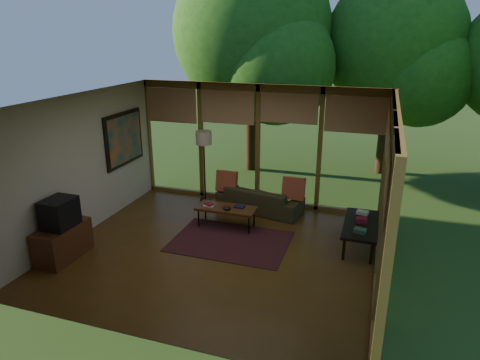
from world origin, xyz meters
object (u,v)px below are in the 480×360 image
(floor_lamp, at_px, (204,142))
(side_console, at_px, (361,226))
(media_cabinet, at_px, (63,242))
(sofa, at_px, (260,199))
(television, at_px, (59,213))
(coffee_table, at_px, (226,209))

(floor_lamp, height_order, side_console, floor_lamp)
(media_cabinet, bearing_deg, sofa, 49.07)
(television, height_order, floor_lamp, floor_lamp)
(sofa, xyz_separation_m, television, (-2.65, -3.08, 0.58))
(sofa, bearing_deg, coffee_table, 77.53)
(media_cabinet, height_order, coffee_table, media_cabinet)
(television, height_order, coffee_table, television)
(television, relative_size, coffee_table, 0.46)
(media_cabinet, relative_size, television, 1.82)
(television, relative_size, side_console, 0.39)
(floor_lamp, bearing_deg, side_console, -18.91)
(media_cabinet, bearing_deg, side_console, 23.00)
(sofa, height_order, side_console, sofa)
(sofa, relative_size, side_console, 1.32)
(sofa, xyz_separation_m, coffee_table, (-0.41, -1.01, 0.12))
(coffee_table, bearing_deg, media_cabinet, -137.52)
(television, bearing_deg, side_console, 23.08)
(coffee_table, bearing_deg, side_console, -0.08)
(sofa, distance_m, side_console, 2.42)
(television, relative_size, floor_lamp, 0.33)
(sofa, relative_size, media_cabinet, 1.85)
(television, bearing_deg, floor_lamp, 68.96)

